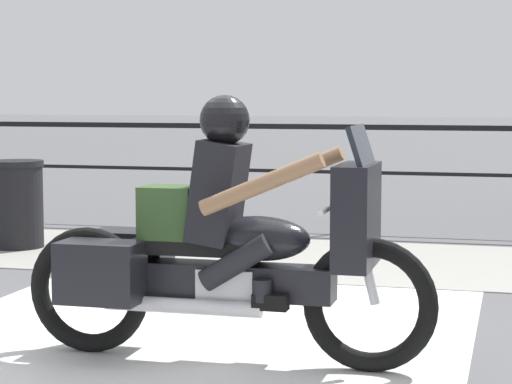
% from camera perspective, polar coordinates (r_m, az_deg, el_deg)
% --- Properties ---
extents(ground_plane, '(120.00, 120.00, 0.00)m').
position_cam_1_polar(ground_plane, '(6.23, -1.87, -8.96)').
color(ground_plane, '#565659').
extents(sidewalk_band, '(44.00, 2.40, 0.01)m').
position_cam_1_polar(sidewalk_band, '(9.47, 4.03, -3.87)').
color(sidewalk_band, '#99968E').
rests_on(sidewalk_band, ground).
extents(crosswalk_band, '(3.58, 6.00, 0.01)m').
position_cam_1_polar(crosswalk_band, '(6.14, -5.14, -9.17)').
color(crosswalk_band, silver).
rests_on(crosswalk_band, ground).
extents(fence_railing, '(36.00, 0.05, 1.22)m').
position_cam_1_polar(fence_railing, '(11.42, 6.03, 2.56)').
color(fence_railing, black).
rests_on(fence_railing, ground).
extents(motorcycle, '(2.48, 0.76, 1.56)m').
position_cam_1_polar(motorcycle, '(5.81, -1.94, -3.19)').
color(motorcycle, black).
rests_on(motorcycle, ground).
extents(trash_bin, '(0.55, 0.55, 0.89)m').
position_cam_1_polar(trash_bin, '(10.39, -13.50, -0.68)').
color(trash_bin, black).
rests_on(trash_bin, ground).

